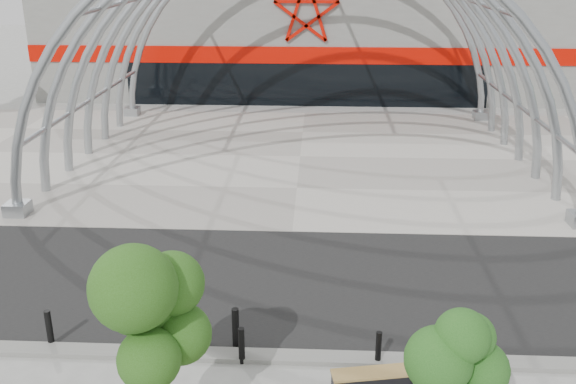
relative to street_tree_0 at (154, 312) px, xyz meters
name	(u,v)px	position (x,y,z in m)	size (l,w,h in m)	color
ground	(280,353)	(2.09, 2.98, -2.86)	(140.00, 140.00, 0.00)	gray
road	(287,281)	(2.09, 6.48, -2.85)	(140.00, 7.00, 0.02)	black
forecourt	(300,157)	(2.09, 18.48, -2.84)	(60.00, 17.00, 0.04)	gray
kerb	(279,357)	(2.09, 2.73, -2.80)	(60.00, 0.50, 0.12)	slate
arena_building	(309,26)	(2.09, 36.43, 1.13)	(34.00, 15.24, 8.00)	slate
vault_canopy	(300,157)	(2.09, 18.48, -2.84)	(20.80, 15.80, 20.36)	#93989C
street_tree_0	(154,312)	(0.00, 0.00, 0.00)	(1.74, 1.74, 3.98)	black
street_tree_1	(455,363)	(5.34, -0.56, -0.52)	(1.38, 1.38, 3.26)	black
bench_1	(378,379)	(4.32, 1.78, -2.65)	(2.11, 0.82, 0.43)	black
bollard_0	(49,328)	(-3.48, 3.00, -2.38)	(0.15, 0.15, 0.97)	black
bollard_1	(242,346)	(1.23, 2.54, -2.40)	(0.15, 0.15, 0.93)	black
bollard_2	(236,328)	(1.02, 3.15, -2.33)	(0.17, 0.17, 1.06)	black
bollard_3	(378,348)	(4.39, 2.65, -2.43)	(0.14, 0.14, 0.85)	black
bollard_4	(478,343)	(6.70, 2.88, -2.37)	(0.16, 0.16, 0.98)	black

